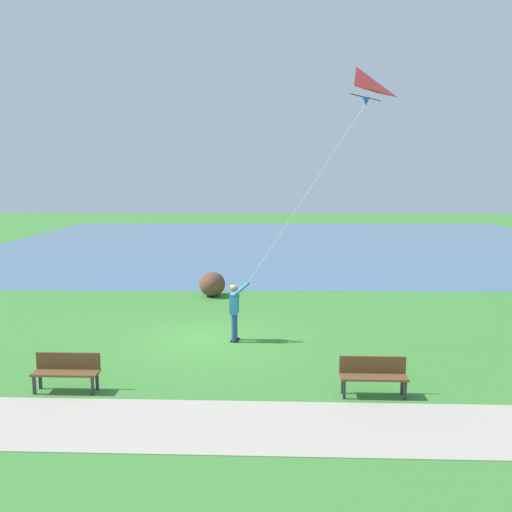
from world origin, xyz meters
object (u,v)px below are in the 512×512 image
(flying_kite, at_px, (356,88))
(park_bench_near_walkway, at_px, (67,369))
(person_kite_flyer, at_px, (235,307))
(lakeside_shrub, at_px, (212,284))
(park_bench_far_walkway, at_px, (373,373))

(flying_kite, relative_size, park_bench_near_walkway, 4.01)
(flying_kite, bearing_deg, person_kite_flyer, -95.04)
(lakeside_shrub, bearing_deg, person_kite_flyer, 11.29)
(person_kite_flyer, height_order, park_bench_far_walkway, person_kite_flyer)
(person_kite_flyer, bearing_deg, flying_kite, 84.96)
(person_kite_flyer, bearing_deg, lakeside_shrub, -168.71)
(flying_kite, distance_m, park_bench_near_walkway, 10.50)
(park_bench_near_walkway, bearing_deg, park_bench_far_walkway, 88.51)
(park_bench_far_walkway, relative_size, lakeside_shrub, 1.27)
(person_kite_flyer, distance_m, park_bench_far_walkway, 5.33)
(park_bench_far_walkway, bearing_deg, lakeside_shrub, -156.39)
(person_kite_flyer, xyz_separation_m, flying_kite, (0.30, 3.41, 6.29))
(flying_kite, height_order, park_bench_near_walkway, flying_kite)
(flying_kite, bearing_deg, park_bench_near_walkway, -62.72)
(park_bench_near_walkway, xyz_separation_m, park_bench_far_walkway, (0.18, 7.00, 0.00))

